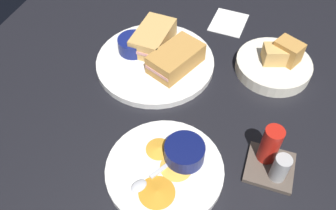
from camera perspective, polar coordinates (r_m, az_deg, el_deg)
name	(u,v)px	position (r cm, az deg, el deg)	size (l,w,h in cm)	color
ground_plane	(182,94)	(81.61, 2.38, 1.74)	(110.00, 110.00, 3.00)	black
plate_sandwich_main	(155,62)	(85.95, -2.11, 7.04)	(28.75, 28.75, 1.60)	white
sandwich_half_near	(176,59)	(82.10, 1.30, 7.61)	(14.94, 12.12, 4.80)	#C68C42
sandwich_half_far	(153,38)	(87.97, -2.45, 10.98)	(13.63, 8.32, 4.80)	tan
ramekin_dark_sauce	(133,44)	(87.17, -5.71, 9.89)	(7.57, 7.57, 3.52)	navy
spoon_by_dark_ramekin	(154,57)	(85.64, -2.36, 7.89)	(3.36, 9.95, 0.80)	silver
plate_chips_companion	(165,170)	(67.24, -0.56, -10.59)	(22.52, 22.52, 1.60)	white
ramekin_light_gravy	(185,152)	(66.10, 2.72, -7.68)	(7.71, 7.71, 3.67)	#0C144C
spoon_by_gravy_ramekin	(144,182)	(64.89, -3.93, -12.45)	(9.21, 6.37, 0.80)	silver
plantain_chip_scatter	(164,171)	(65.82, -0.62, -10.84)	(15.13, 11.36, 0.60)	gold
bread_basket_rear	(275,63)	(87.25, 17.14, 6.54)	(17.86, 17.86, 8.10)	silver
condiment_caddy	(272,157)	(68.42, 16.72, -8.22)	(9.00, 9.00, 9.50)	brown
paper_napkin_folded	(229,22)	(100.62, 9.90, 13.23)	(11.00, 9.00, 0.40)	white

